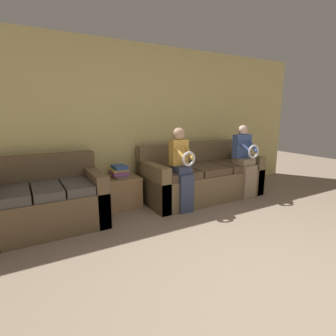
{
  "coord_description": "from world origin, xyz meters",
  "views": [
    {
      "loc": [
        -1.69,
        -0.98,
        1.47
      ],
      "look_at": [
        -0.06,
        1.86,
        0.77
      ],
      "focal_mm": 28.0,
      "sensor_mm": 36.0,
      "label": 1
    }
  ],
  "objects": [
    {
      "name": "couch_main",
      "position": [
        1.03,
        2.6,
        0.34
      ],
      "size": [
        2.09,
        0.92,
        0.92
      ],
      "color": "brown",
      "rests_on": "ground_plane"
    },
    {
      "name": "child_right_seated",
      "position": [
        1.67,
        2.21,
        0.68
      ],
      "size": [
        0.32,
        0.37,
        1.25
      ],
      "color": "gray",
      "rests_on": "ground_plane"
    },
    {
      "name": "book_stack",
      "position": [
        -0.38,
        2.82,
        0.57
      ],
      "size": [
        0.24,
        0.31,
        0.19
      ],
      "color": "gray",
      "rests_on": "side_shelf"
    },
    {
      "name": "couch_side",
      "position": [
        -1.44,
        2.58,
        0.33
      ],
      "size": [
        1.38,
        0.9,
        0.91
      ],
      "color": "brown",
      "rests_on": "ground_plane"
    },
    {
      "name": "wall_back",
      "position": [
        0.0,
        3.13,
        1.27
      ],
      "size": [
        7.36,
        0.06,
        2.55
      ],
      "color": "#DBCC7F",
      "rests_on": "ground_plane"
    },
    {
      "name": "side_shelf",
      "position": [
        -0.38,
        2.82,
        0.25
      ],
      "size": [
        0.58,
        0.52,
        0.48
      ],
      "color": "#9E7A51",
      "rests_on": "ground_plane"
    },
    {
      "name": "child_left_seated",
      "position": [
        0.38,
        2.22,
        0.7
      ],
      "size": [
        0.27,
        0.38,
        1.24
      ],
      "color": "#384260",
      "rests_on": "ground_plane"
    },
    {
      "name": "ground_plane",
      "position": [
        0.0,
        0.0,
        0.0
      ],
      "size": [
        14.0,
        14.0,
        0.0
      ],
      "primitive_type": "plane",
      "color": "gray"
    }
  ]
}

